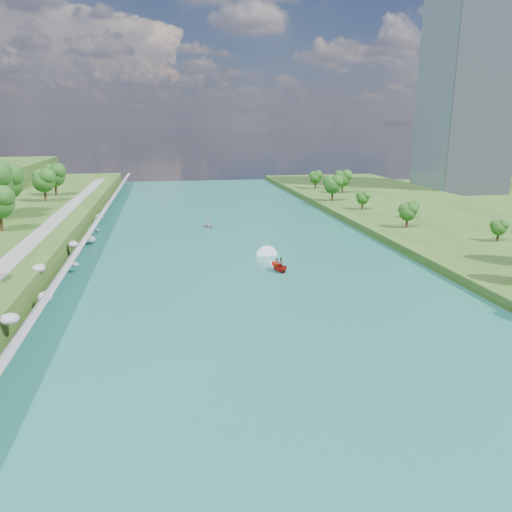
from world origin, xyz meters
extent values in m
plane|color=#2D5119|center=(0.00, 0.00, 0.00)|extent=(260.00, 260.00, 0.00)
cube|color=#175B4B|center=(0.00, 20.00, 0.05)|extent=(55.00, 240.00, 0.10)
cube|color=slate|center=(-25.85, 20.00, 1.80)|extent=(3.54, 236.00, 4.05)
ellipsoid|color=gray|center=(-26.84, -5.81, 3.17)|extent=(1.86, 1.85, 1.07)
ellipsoid|color=gray|center=(-25.89, 4.48, 1.75)|extent=(1.66, 1.87, 1.28)
ellipsoid|color=gray|center=(-27.76, 10.55, 3.61)|extent=(1.67, 2.16, 1.07)
ellipsoid|color=gray|center=(-25.16, 20.06, 1.29)|extent=(1.28, 1.16, 0.80)
ellipsoid|color=gray|center=(-26.53, 28.10, 2.53)|extent=(1.49, 1.74, 1.09)
ellipsoid|color=gray|center=(-25.33, 38.58, 0.86)|extent=(1.74, 2.00, 1.32)
ellipsoid|color=gray|center=(-25.31, 48.21, 0.66)|extent=(0.90, 0.88, 0.66)
ellipsoid|color=gray|center=(-25.80, 56.77, 1.87)|extent=(1.69, 1.73, 1.16)
cube|color=gray|center=(-32.50, 20.00, 3.55)|extent=(3.00, 200.00, 0.10)
cube|color=gray|center=(82.50, 95.00, 30.00)|extent=(22.00, 22.00, 60.00)
ellipsoid|color=#144311|center=(-43.33, 54.72, 9.56)|extent=(7.27, 7.27, 12.12)
ellipsoid|color=#144311|center=(-39.49, 70.36, 8.04)|extent=(5.44, 5.44, 9.07)
ellipsoid|color=#144311|center=(-39.11, 80.66, 8.33)|extent=(5.79, 5.79, 9.65)
ellipsoid|color=#144311|center=(45.17, 21.53, 3.80)|extent=(2.75, 2.75, 4.59)
ellipsoid|color=#144311|center=(35.15, 35.52, 4.38)|extent=(3.46, 3.46, 5.77)
ellipsoid|color=#144311|center=(41.36, 45.48, 3.62)|extent=(2.55, 2.55, 4.24)
ellipsoid|color=#144311|center=(34.65, 57.27, 4.08)|extent=(3.10, 3.10, 5.17)
ellipsoid|color=#144311|center=(32.04, 71.74, 5.50)|extent=(4.79, 4.79, 7.99)
ellipsoid|color=#144311|center=(39.91, 85.87, 5.51)|extent=(4.81, 4.81, 8.02)
ellipsoid|color=#144311|center=(35.17, 97.47, 4.78)|extent=(3.94, 3.94, 6.56)
imported|color=#B0150E|center=(4.65, 15.24, 0.79)|extent=(2.48, 3.80, 1.38)
imported|color=#66605B|center=(4.25, 14.84, 1.37)|extent=(0.80, 0.72, 1.83)
imported|color=#66605B|center=(5.15, 15.74, 1.26)|extent=(0.95, 0.85, 1.62)
cube|color=white|center=(4.65, 18.24, 0.13)|extent=(0.90, 5.00, 0.06)
imported|color=gray|center=(-2.85, 49.84, 0.40)|extent=(3.10, 3.54, 0.61)
imported|color=#66605B|center=(-2.85, 49.84, 1.07)|extent=(0.77, 0.56, 1.45)
camera|label=1|loc=(-11.42, -54.26, 21.43)|focal=35.00mm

